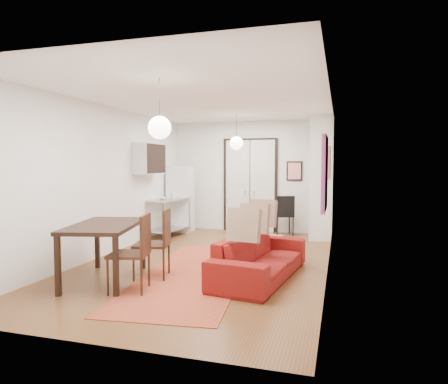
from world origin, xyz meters
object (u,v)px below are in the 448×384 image
(sofa, at_px, (261,257))
(black_side_chair, at_px, (284,211))
(fridge, at_px, (181,199))
(dining_table, at_px, (105,230))
(dining_chair_far, at_px, (133,245))
(kitchen_counter, at_px, (169,212))
(dining_chair_near, at_px, (155,236))
(coffee_table, at_px, (257,238))

(sofa, xyz_separation_m, black_side_chair, (-0.18, 4.00, 0.25))
(fridge, height_order, dining_table, fridge)
(sofa, bearing_deg, dining_table, 117.91)
(sofa, bearing_deg, dining_chair_far, 130.65)
(kitchen_counter, distance_m, black_side_chair, 2.89)
(kitchen_counter, xyz_separation_m, black_side_chair, (2.68, 1.09, -0.02))
(kitchen_counter, relative_size, dining_chair_near, 1.20)
(dining_chair_near, relative_size, black_side_chair, 1.08)
(kitchen_counter, bearing_deg, sofa, -37.55)
(coffee_table, relative_size, dining_table, 0.56)
(fridge, xyz_separation_m, dining_chair_far, (1.22, -4.73, -0.23))
(kitchen_counter, xyz_separation_m, fridge, (0.00, 0.77, 0.25))
(dining_table, distance_m, dining_chair_near, 0.77)
(sofa, xyz_separation_m, dining_table, (-2.24, -0.81, 0.44))
(kitchen_counter, relative_size, black_side_chair, 1.30)
(fridge, distance_m, dining_chair_far, 4.89)
(coffee_table, height_order, black_side_chair, black_side_chair)
(fridge, xyz_separation_m, black_side_chair, (2.68, 0.32, -0.27))
(black_side_chair, bearing_deg, coffee_table, 65.68)
(sofa, xyz_separation_m, dining_chair_near, (-1.64, -0.35, 0.30))
(sofa, relative_size, dining_chair_near, 2.12)
(dining_chair_far, bearing_deg, dining_table, -125.44)
(sofa, distance_m, dining_chair_near, 1.70)
(dining_table, bearing_deg, dining_chair_far, -21.70)
(dining_chair_far, height_order, black_side_chair, dining_chair_far)
(sofa, distance_m, fridge, 4.69)
(dining_table, height_order, black_side_chair, black_side_chair)
(dining_chair_far, bearing_deg, black_side_chair, 150.14)
(coffee_table, bearing_deg, sofa, -76.52)
(kitchen_counter, bearing_deg, dining_chair_far, -64.90)
(dining_table, bearing_deg, sofa, 19.91)
(dining_chair_near, height_order, dining_chair_far, same)
(dining_chair_near, bearing_deg, coffee_table, 131.61)
(black_side_chair, bearing_deg, sofa, 72.38)
(black_side_chair, bearing_deg, dining_chair_far, 53.71)
(kitchen_counter, distance_m, dining_table, 3.78)
(dining_table, xyz_separation_m, dining_chair_far, (0.60, -0.24, -0.15))
(sofa, distance_m, black_side_chair, 4.01)
(coffee_table, bearing_deg, kitchen_counter, 150.53)
(fridge, relative_size, dining_table, 0.98)
(coffee_table, height_order, dining_chair_far, dining_chair_far)
(coffee_table, relative_size, dining_chair_near, 0.91)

